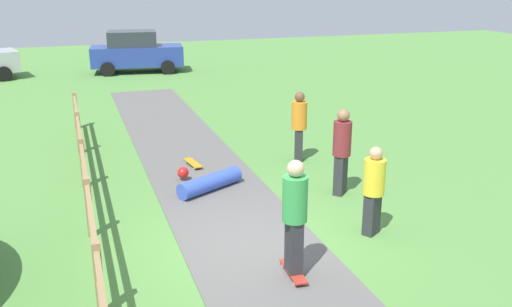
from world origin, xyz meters
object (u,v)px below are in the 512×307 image
skateboard_loose (193,163)px  bystander_maroon (342,148)px  skater_riding (295,213)px  bystander_yellow (374,187)px  parked_car_blue (136,52)px  bystander_orange (299,123)px  skater_fallen (208,182)px

skateboard_loose → bystander_maroon: (2.57, -2.76, 0.95)m
skater_riding → bystander_yellow: bearing=26.5°
bystander_maroon → parked_car_blue: size_ratio=0.42×
bystander_orange → parked_car_blue: bearing=98.4°
skater_riding → bystander_orange: (2.27, 5.22, -0.11)m
skater_fallen → skater_riding: bearing=-84.6°
bystander_orange → bystander_maroon: bystander_maroon is taller
bystander_maroon → bystander_yellow: size_ratio=1.13×
bystander_maroon → parked_car_blue: (-2.11, 16.92, -0.07)m
parked_car_blue → bystander_yellow: bearing=-84.6°
skater_fallen → bystander_orange: size_ratio=0.90×
bystander_orange → parked_car_blue: (-2.15, 14.56, -0.01)m
bystander_orange → bystander_yellow: bystander_orange is taller
skateboard_loose → parked_car_blue: parked_car_blue is taller
bystander_maroon → bystander_yellow: bearing=-100.0°
skater_fallen → parked_car_blue: bearing=88.2°
bystander_yellow → bystander_maroon: bearing=80.0°
bystander_orange → parked_car_blue: 14.71m
skater_riding → bystander_yellow: 2.13m
skater_fallen → skateboard_loose: bearing=88.8°
skater_fallen → skateboard_loose: 1.66m
skater_fallen → bystander_orange: bystander_orange is taller
skater_fallen → bystander_maroon: bystander_maroon is taller
parked_car_blue → skateboard_loose: bearing=-91.9°
bystander_yellow → parked_car_blue: (-1.77, 18.83, 0.06)m
bystander_orange → bystander_maroon: bearing=-90.9°
bystander_yellow → parked_car_blue: bearing=95.4°
skateboard_loose → bystander_yellow: bearing=-64.3°
bystander_maroon → skater_fallen: bearing=157.1°
skater_riding → bystander_yellow: skater_riding is taller
skater_riding → skater_fallen: bearing=95.4°
bystander_orange → bystander_yellow: bearing=-95.0°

